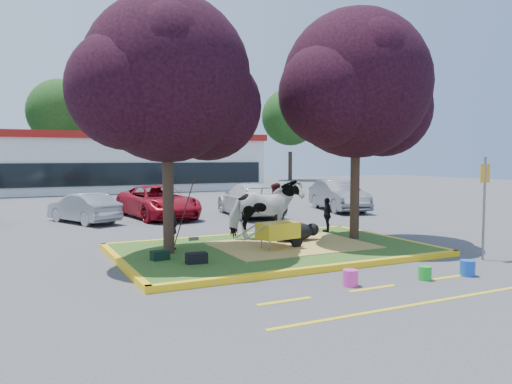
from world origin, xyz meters
name	(u,v)px	position (x,y,z in m)	size (l,w,h in m)	color
ground	(273,252)	(0.00, 0.00, 0.00)	(90.00, 90.00, 0.00)	#424244
median_island	(273,250)	(0.00, 0.00, 0.07)	(8.00, 5.00, 0.15)	#2E5119
curb_near	(326,268)	(0.00, -2.58, 0.07)	(8.30, 0.16, 0.15)	yellow
curb_far	(235,236)	(0.00, 2.58, 0.07)	(8.30, 0.16, 0.15)	yellow
curb_left	(121,264)	(-4.08, 0.00, 0.07)	(0.16, 5.30, 0.15)	yellow
curb_right	(389,239)	(4.08, 0.00, 0.07)	(0.16, 5.30, 0.15)	yellow
straw_bedding	(292,245)	(0.60, 0.00, 0.15)	(4.20, 3.00, 0.01)	tan
tree_purple_left	(168,87)	(-2.78, 0.38, 4.36)	(5.06, 4.20, 6.51)	black
tree_purple_right	(357,91)	(2.92, 0.18, 4.56)	(5.30, 4.40, 6.82)	black
fire_lane_stripe_a	(285,301)	(-2.00, -4.20, 0.00)	(1.10, 0.12, 0.01)	yellow
fire_lane_stripe_b	(373,288)	(0.00, -4.20, 0.00)	(1.10, 0.12, 0.01)	yellow
fire_lane_stripe_c	(446,278)	(2.00, -4.20, 0.00)	(1.10, 0.12, 0.01)	yellow
fire_lane_long	(417,304)	(0.00, -5.40, 0.00)	(6.00, 0.10, 0.01)	yellow
retail_building	(128,162)	(2.00, 27.98, 2.25)	(20.40, 8.40, 4.40)	silver
treeline	(98,103)	(1.23, 37.61, 7.73)	(46.58, 7.80, 14.63)	black
cow	(266,209)	(0.39, 1.16, 1.05)	(0.97, 2.13, 1.80)	white
calf	(294,232)	(1.00, 0.55, 0.42)	(1.26, 0.71, 0.55)	black
handler	(170,221)	(-2.58, 0.97, 0.89)	(0.54, 0.35, 1.47)	black
visitor_a	(276,208)	(1.26, 2.17, 0.96)	(0.79, 0.61, 1.62)	#3F1218
visitor_b	(327,215)	(2.86, 1.60, 0.71)	(0.66, 0.28, 1.13)	black
wheelbarrow	(278,231)	(-0.03, -0.37, 0.64)	(1.91, 0.79, 0.72)	black
gear_bag_dark	(197,258)	(-2.58, -1.09, 0.27)	(0.48, 0.26, 0.25)	black
gear_bag_green	(160,255)	(-3.23, -0.33, 0.26)	(0.42, 0.26, 0.22)	black
sign_post	(484,196)	(4.30, -3.24, 1.62)	(0.37, 0.07, 2.61)	slate
bucket_green	(425,273)	(1.44, -4.14, 0.15)	(0.27, 0.27, 0.29)	green
bucket_pink	(350,278)	(-0.28, -3.85, 0.17)	(0.31, 0.31, 0.33)	#F536B2
bucket_blue	(468,268)	(2.55, -4.28, 0.17)	(0.32, 0.32, 0.34)	blue
car_silver	(84,208)	(-3.83, 8.72, 0.59)	(1.25, 3.59, 1.18)	#919498
car_red	(158,202)	(-0.75, 9.01, 0.69)	(2.30, 4.98, 1.38)	maroon
car_white	(250,199)	(3.10, 7.90, 0.74)	(2.06, 5.07, 1.47)	silver
car_grey	(339,196)	(7.87, 7.95, 0.73)	(1.55, 4.45, 1.47)	slate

